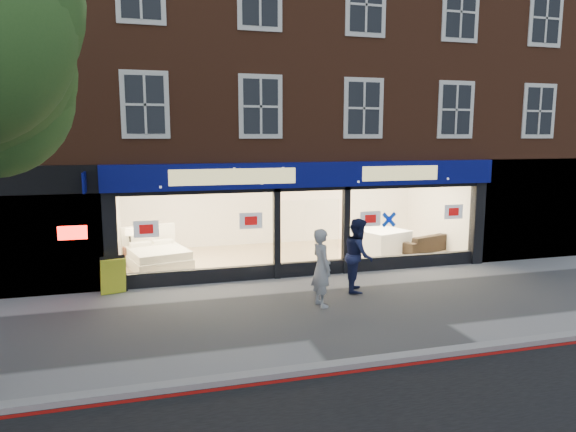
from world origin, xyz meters
name	(u,v)px	position (x,y,z in m)	size (l,w,h in m)	color
ground	(352,308)	(0.00, 0.00, 0.00)	(120.00, 120.00, 0.00)	gray
kerb_line	(420,363)	(0.00, -3.10, 0.01)	(60.00, 0.10, 0.01)	#8C0A07
kerb_stone	(414,356)	(0.00, -2.90, 0.06)	(60.00, 0.25, 0.12)	gray
showroom_floor	(291,257)	(0.00, 5.25, 0.05)	(11.00, 4.50, 0.10)	tan
building	(277,58)	(-0.02, 6.93, 6.67)	(19.00, 8.26, 10.30)	brown
display_bed	(157,256)	(-4.33, 4.93, 0.42)	(2.12, 2.38, 1.14)	white
bedside_table	(131,255)	(-5.10, 5.49, 0.38)	(0.45, 0.45, 0.55)	brown
mattress_stack	(377,240)	(3.10, 5.22, 0.47)	(2.01, 2.26, 0.74)	white
sofa	(423,243)	(4.60, 4.68, 0.39)	(1.98, 0.77, 0.58)	black
a_board	(114,275)	(-5.45, 2.70, 0.48)	(0.63, 0.41, 0.97)	yellow
pedestrian_grey	(321,268)	(-0.64, 0.38, 0.93)	(0.68, 0.45, 1.87)	#9B9EA3
pedestrian_blue	(359,255)	(0.69, 1.27, 0.96)	(0.93, 0.73, 1.92)	#171D42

